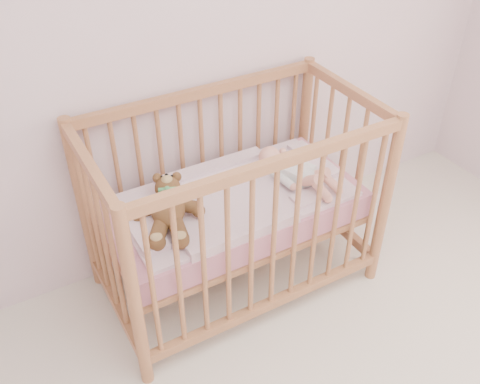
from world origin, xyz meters
TOP-DOWN VIEW (x-y plane):
  - wall_back at (0.00, 2.00)m, footprint 4.00×0.02m
  - crib at (0.09, 1.60)m, footprint 1.36×0.76m
  - mattress at (0.09, 1.60)m, footprint 1.22×0.62m
  - blanket at (0.09, 1.60)m, footprint 1.10×0.58m
  - baby at (0.41, 1.58)m, footprint 0.38×0.56m
  - teddy_bear at (-0.26, 1.58)m, footprint 0.51×0.58m

SIDE VIEW (x-z plane):
  - mattress at x=0.09m, z-range 0.42..0.55m
  - crib at x=0.09m, z-range 0.00..1.00m
  - blanket at x=0.09m, z-range 0.53..0.59m
  - baby at x=0.41m, z-range 0.57..0.70m
  - teddy_bear at x=-0.26m, z-range 0.58..0.71m
  - wall_back at x=0.00m, z-range 0.00..2.70m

